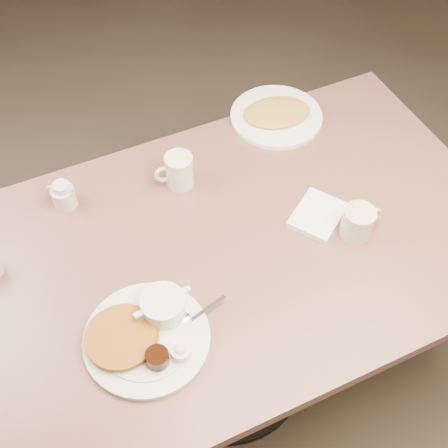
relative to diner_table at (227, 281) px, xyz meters
name	(u,v)px	position (x,y,z in m)	size (l,w,h in m)	color
room	(229,26)	(0.00, 0.00, 0.82)	(7.04, 8.04, 2.84)	#4C3F33
diner_table	(227,281)	(0.00, 0.00, 0.00)	(1.50, 0.90, 0.75)	#84564C
main_plate	(147,331)	(-0.28, -0.16, 0.19)	(0.37, 0.33, 0.07)	silver
coffee_mug_near	(359,222)	(0.33, -0.11, 0.22)	(0.12, 0.09, 0.09)	beige
napkin	(318,215)	(0.26, -0.02, 0.18)	(0.19, 0.18, 0.02)	white
coffee_mug_far	(179,171)	(-0.03, 0.26, 0.22)	(0.12, 0.09, 0.10)	white
creamer_right	(63,195)	(-0.34, 0.32, 0.21)	(0.08, 0.09, 0.08)	silver
hash_plate	(276,115)	(0.35, 0.38, 0.18)	(0.34, 0.34, 0.04)	white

